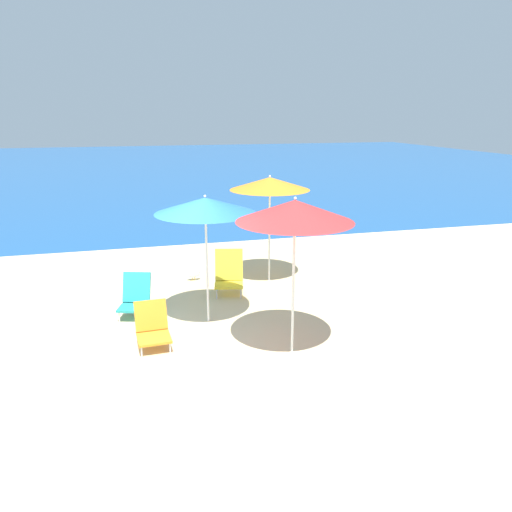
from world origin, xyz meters
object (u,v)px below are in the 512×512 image
beach_umbrella_blue (205,206)px  beach_umbrella_red (295,211)px  beach_umbrella_orange (270,184)px  beach_chair_orange (152,327)px  seagull (194,274)px  beach_chair_teal (135,297)px  beach_chair_yellow (229,274)px

beach_umbrella_blue → beach_umbrella_red: 1.67m
beach_umbrella_orange → beach_chair_orange: (-2.45, -2.38, -1.66)m
beach_chair_orange → seagull: size_ratio=2.35×
beach_chair_orange → beach_chair_teal: 1.20m
beach_umbrella_blue → beach_chair_orange: (-0.92, -0.67, -1.61)m
beach_umbrella_red → beach_chair_yellow: bearing=98.0°
beach_umbrella_orange → beach_chair_yellow: 1.89m
beach_umbrella_orange → beach_chair_teal: (-2.64, -1.19, -1.61)m
seagull → beach_chair_orange: bearing=-109.6°
beach_umbrella_orange → beach_chair_teal: size_ratio=2.97×
beach_umbrella_red → beach_chair_teal: 3.27m
beach_chair_orange → beach_chair_teal: (-0.20, 1.19, 0.05)m
beach_umbrella_red → beach_chair_yellow: beach_umbrella_red is taller
beach_umbrella_blue → beach_umbrella_orange: bearing=48.3°
beach_chair_yellow → beach_chair_teal: beach_chair_yellow is taller
beach_umbrella_orange → beach_umbrella_red: 3.13m
beach_umbrella_orange → beach_chair_orange: beach_umbrella_orange is taller
beach_umbrella_orange → beach_chair_orange: size_ratio=3.33×
beach_chair_yellow → beach_chair_orange: (-1.52, -1.89, -0.09)m
beach_chair_orange → seagull: 2.92m
seagull → beach_umbrella_red: bearing=-75.3°
beach_umbrella_orange → beach_umbrella_red: beach_umbrella_red is taller
beach_umbrella_orange → beach_chair_teal: 3.32m
beach_chair_yellow → seagull: beach_chair_yellow is taller
beach_umbrella_blue → beach_chair_yellow: beach_umbrella_blue is taller
beach_umbrella_red → beach_chair_teal: size_ratio=3.11×
beach_umbrella_orange → seagull: (-1.47, 0.37, -1.80)m
beach_umbrella_orange → beach_umbrella_red: (-0.56, -3.08, 0.07)m
beach_chair_teal → seagull: beach_chair_teal is taller
beach_umbrella_red → beach_chair_yellow: 3.08m
beach_chair_yellow → beach_chair_orange: 2.42m
beach_umbrella_blue → beach_chair_yellow: bearing=63.8°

